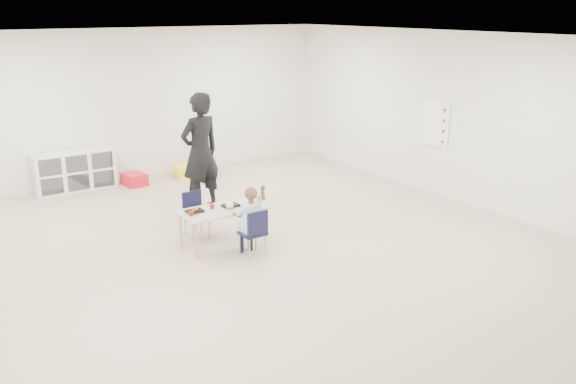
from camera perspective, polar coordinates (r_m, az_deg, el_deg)
room at (r=7.84m, az=-3.27°, el=3.93°), size 9.00×9.02×2.80m
table at (r=8.39m, az=-6.05°, el=-3.27°), size 1.19×0.61×0.54m
chair_near at (r=8.02m, az=-3.34°, el=-3.79°), size 0.32×0.30×0.65m
chair_far at (r=8.75m, az=-8.54°, el=-2.17°), size 0.32×0.30×0.65m
child at (r=7.96m, az=-3.37°, el=-2.53°), size 0.44×0.44×1.02m
lunch_tray_near at (r=8.38m, az=-5.40°, el=-1.25°), size 0.22×0.16×0.03m
lunch_tray_far at (r=8.20m, az=-8.74°, el=-1.78°), size 0.22×0.16×0.03m
milk_carton at (r=8.24m, az=-5.48°, el=-1.32°), size 0.07×0.07×0.10m
bread_roll at (r=8.33m, az=-4.15°, el=-1.18°), size 0.09×0.09×0.07m
apple_near at (r=8.31m, az=-7.11°, el=-1.32°), size 0.07×0.07×0.07m
apple_far at (r=8.06m, az=-9.07°, el=-1.98°), size 0.07×0.07×0.07m
cubby_shelf at (r=11.54m, az=-19.33°, el=1.88°), size 1.40×0.40×0.70m
rules_poster at (r=10.81m, az=13.63°, el=6.29°), size 0.02×0.60×0.80m
adult at (r=9.77m, az=-8.21°, el=3.70°), size 0.77×0.58×1.90m
bin_red at (r=11.59m, az=-14.19°, el=1.17°), size 0.41×0.50×0.22m
bin_yellow at (r=11.95m, az=-9.61°, el=1.93°), size 0.42×0.51×0.22m
bin_blue at (r=11.98m, az=-7.96°, el=2.05°), size 0.42×0.51×0.23m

